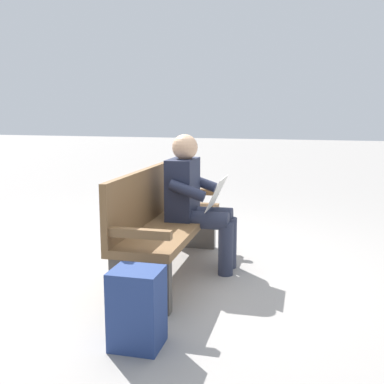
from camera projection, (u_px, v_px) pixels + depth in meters
name	position (u px, v px, depth m)	size (l,w,h in m)	color
ground_plane	(173.00, 273.00, 4.02)	(40.00, 40.00, 0.00)	gray
bench_near	(164.00, 220.00, 3.96)	(1.82, 0.57, 0.90)	brown
person_seated	(195.00, 199.00, 4.04)	(0.58, 0.59, 1.18)	#1E2338
backpack	(138.00, 308.00, 2.74)	(0.31, 0.30, 0.47)	navy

